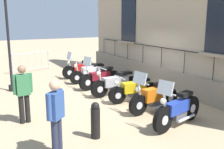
% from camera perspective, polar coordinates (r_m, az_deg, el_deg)
% --- Properties ---
extents(ground_plane, '(60.00, 60.00, 0.00)m').
position_cam_1_polar(ground_plane, '(10.30, 2.40, -4.09)').
color(ground_plane, tan).
extents(building_facade, '(0.82, 12.79, 6.13)m').
position_cam_1_polar(building_facade, '(11.20, 12.67, 12.19)').
color(building_facade, tan).
rests_on(building_facade, ground_plane).
extents(motorcycle_red, '(1.98, 0.66, 1.32)m').
position_cam_1_polar(motorcycle_red, '(13.01, -6.65, 1.13)').
color(motorcycle_red, black).
rests_on(motorcycle_red, ground_plane).
extents(motorcycle_white, '(2.13, 0.70, 1.02)m').
position_cam_1_polar(motorcycle_white, '(11.98, -4.42, 0.28)').
color(motorcycle_white, black).
rests_on(motorcycle_white, ground_plane).
extents(motorcycle_maroon, '(2.02, 0.67, 1.37)m').
position_cam_1_polar(motorcycle_maroon, '(10.97, -2.58, -0.73)').
color(motorcycle_maroon, black).
rests_on(motorcycle_maroon, ground_plane).
extents(motorcycle_silver, '(2.14, 0.71, 1.11)m').
position_cam_1_polar(motorcycle_silver, '(9.96, 0.96, -2.03)').
color(motorcycle_silver, black).
rests_on(motorcycle_silver, ground_plane).
extents(motorcycle_yellow, '(1.99, 0.73, 0.93)m').
position_cam_1_polar(motorcycle_yellow, '(9.24, 4.92, -3.41)').
color(motorcycle_yellow, black).
rests_on(motorcycle_yellow, ground_plane).
extents(motorcycle_orange, '(1.98, 0.65, 1.33)m').
position_cam_1_polar(motorcycle_orange, '(8.30, 9.12, -4.93)').
color(motorcycle_orange, black).
rests_on(motorcycle_orange, ground_plane).
extents(motorcycle_blue, '(2.00, 0.73, 1.36)m').
position_cam_1_polar(motorcycle_blue, '(7.31, 14.10, -7.58)').
color(motorcycle_blue, black).
rests_on(motorcycle_blue, ground_plane).
extents(lamppost, '(0.32, 1.02, 4.07)m').
position_cam_1_polar(lamppost, '(11.01, -22.00, 11.73)').
color(lamppost, black).
rests_on(lamppost, ground_plane).
extents(crowd_barrier, '(2.11, 0.73, 1.05)m').
position_cam_1_polar(crowd_barrier, '(15.09, -17.14, 2.73)').
color(crowd_barrier, '#B7B7BF').
rests_on(crowd_barrier, ground_plane).
extents(bollard, '(0.23, 0.23, 0.91)m').
position_cam_1_polar(bollard, '(6.43, -3.63, -9.88)').
color(bollard, black).
rests_on(bollard, ground_plane).
extents(pedestrian_standing, '(0.41, 0.41, 1.64)m').
position_cam_1_polar(pedestrian_standing, '(5.62, -12.13, -8.33)').
color(pedestrian_standing, '#23283D').
rests_on(pedestrian_standing, ground_plane).
extents(pedestrian_walking, '(0.53, 0.25, 1.63)m').
position_cam_1_polar(pedestrian_walking, '(7.58, -18.76, -3.42)').
color(pedestrian_walking, black).
rests_on(pedestrian_walking, ground_plane).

